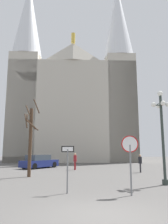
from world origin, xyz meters
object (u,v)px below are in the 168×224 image
at_px(cathedral, 73,99).
at_px(pedestrian_walking, 140,162).
at_px(parked_car_near_navy, 39,162).
at_px(street_lamp, 162,128).
at_px(pedestrian_standing, 75,160).
at_px(stop_sign, 130,153).
at_px(one_way_arrow_sign, 68,163).
at_px(bare_tree, 30,138).

xyz_separation_m(cathedral, pedestrian_walking, (7.64, -18.95, -10.29)).
bearing_deg(parked_car_near_navy, pedestrian_walking, -23.95).
height_order(street_lamp, pedestrian_standing, street_lamp).
xyz_separation_m(pedestrian_walking, pedestrian_standing, (-6.00, 2.37, 0.06)).
xyz_separation_m(street_lamp, parked_car_near_navy, (-9.99, 11.54, -2.62)).
relative_size(stop_sign, parked_car_near_navy, 0.56).
bearing_deg(cathedral, parked_car_near_navy, -99.77).
height_order(one_way_arrow_sign, pedestrian_standing, one_way_arrow_sign).
bearing_deg(cathedral, one_way_arrow_sign, -85.75).
relative_size(one_way_arrow_sign, pedestrian_standing, 1.30).
distance_m(stop_sign, parked_car_near_navy, 16.47).
xyz_separation_m(bare_tree, pedestrian_standing, (3.02, 5.91, -1.84)).
relative_size(cathedral, pedestrian_walking, 21.55).
height_order(one_way_arrow_sign, street_lamp, street_lamp).
distance_m(street_lamp, pedestrian_standing, 11.33).
xyz_separation_m(parked_car_near_navy, pedestrian_standing, (4.12, -2.12, 0.33)).
xyz_separation_m(stop_sign, pedestrian_standing, (-3.38, 12.49, -0.84)).
height_order(street_lamp, bare_tree, bare_tree).
relative_size(one_way_arrow_sign, pedestrian_walking, 1.37).
distance_m(bare_tree, parked_car_near_navy, 8.39).
bearing_deg(parked_car_near_navy, cathedral, 80.23).
distance_m(parked_car_near_navy, pedestrian_walking, 11.08).
relative_size(one_way_arrow_sign, bare_tree, 0.37).
height_order(one_way_arrow_sign, pedestrian_walking, one_way_arrow_sign).
height_order(stop_sign, street_lamp, street_lamp).
distance_m(street_lamp, bare_tree, 9.57).
bearing_deg(parked_car_near_navy, pedestrian_standing, -27.25).
bearing_deg(pedestrian_standing, street_lamp, -58.05).
xyz_separation_m(street_lamp, bare_tree, (-8.89, 3.50, -0.45)).
distance_m(stop_sign, pedestrian_walking, 10.49).
xyz_separation_m(cathedral, street_lamp, (7.50, -25.99, -7.94)).
bearing_deg(pedestrian_standing, cathedral, 95.63).
relative_size(parked_car_near_navy, pedestrian_walking, 2.99).
height_order(street_lamp, pedestrian_walking, street_lamp).
bearing_deg(one_way_arrow_sign, parked_car_near_navy, 107.99).
height_order(bare_tree, parked_car_near_navy, bare_tree).
relative_size(stop_sign, pedestrian_standing, 1.58).
bearing_deg(parked_car_near_navy, stop_sign, -62.83).
height_order(pedestrian_walking, pedestrian_standing, pedestrian_standing).
xyz_separation_m(bare_tree, pedestrian_walking, (9.02, 3.54, -1.89)).
height_order(stop_sign, parked_car_near_navy, stop_sign).
bearing_deg(stop_sign, parked_car_near_navy, 117.17).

